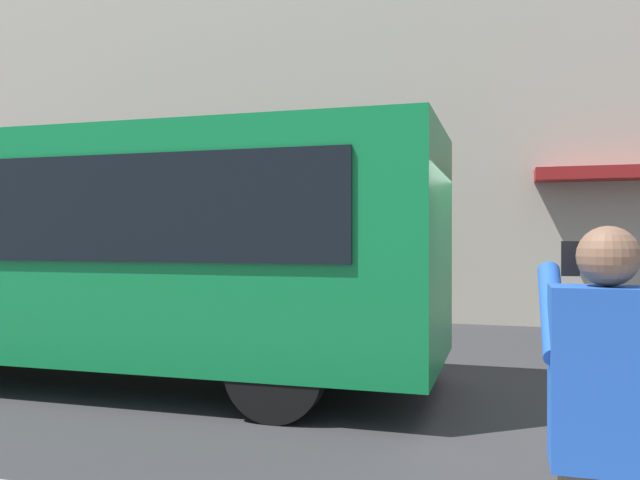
{
  "coord_description": "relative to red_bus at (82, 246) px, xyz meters",
  "views": [
    {
      "loc": [
        -0.77,
        7.08,
        1.81
      ],
      "look_at": [
        1.34,
        -0.17,
        1.77
      ],
      "focal_mm": 35.94,
      "sensor_mm": 36.0,
      "label": 1
    }
  ],
  "objects": [
    {
      "name": "red_bus",
      "position": [
        0.0,
        0.0,
        0.0
      ],
      "size": [
        9.05,
        2.54,
        3.08
      ],
      "color": "#0F7238",
      "rests_on": "ground_plane"
    },
    {
      "name": "pedestrian_photographer",
      "position": [
        -5.54,
        4.44,
        -0.54
      ],
      "size": [
        0.53,
        0.52,
        1.7
      ],
      "color": "#4C4238",
      "rests_on": "sidewalk_curb"
    },
    {
      "name": "ground_plane",
      "position": [
        -4.41,
        -0.12,
        -1.68
      ],
      "size": [
        60.0,
        60.0,
        0.0
      ],
      "primitive_type": "plane",
      "color": "#2B2B2D"
    },
    {
      "name": "building_facade_far",
      "position": [
        -4.43,
        -6.92,
        4.3
      ],
      "size": [
        28.0,
        1.55,
        12.0
      ],
      "color": "#A89E8E",
      "rests_on": "ground_plane"
    }
  ]
}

